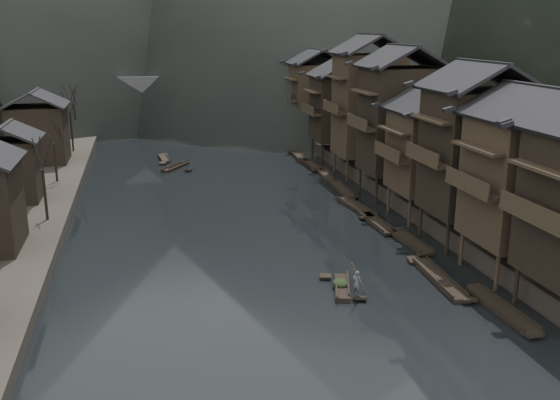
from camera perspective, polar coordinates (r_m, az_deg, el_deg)
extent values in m
plane|color=black|center=(42.15, -0.33, -8.16)|extent=(300.00, 300.00, 0.00)
cube|color=#2D2823|center=(90.34, 16.27, 4.70)|extent=(40.00, 200.00, 1.80)
cylinder|color=black|center=(42.15, 20.79, -7.32)|extent=(0.30, 0.30, 2.90)
cylinder|color=black|center=(43.67, 23.84, -6.85)|extent=(0.30, 0.30, 2.90)
cube|color=#342A1D|center=(38.13, 22.34, -1.60)|extent=(1.20, 5.70, 0.25)
cylinder|color=#342A1D|center=(43.85, 19.24, -6.28)|extent=(0.30, 0.30, 2.90)
cylinder|color=#342A1D|center=(47.70, 16.26, -4.25)|extent=(0.30, 0.30, 2.90)
cylinder|color=#342A1D|center=(45.32, 22.22, -5.87)|extent=(0.30, 0.30, 2.90)
cylinder|color=#342A1D|center=(49.05, 19.09, -3.95)|extent=(0.30, 0.30, 2.90)
cube|color=#342A1D|center=(45.81, 21.61, 1.70)|extent=(7.00, 6.00, 8.50)
cube|color=#342A1D|center=(43.82, 17.21, 0.94)|extent=(1.20, 5.70, 0.25)
cylinder|color=black|center=(49.52, 15.05, -3.43)|extent=(0.30, 0.30, 2.90)
cylinder|color=black|center=(53.59, 12.72, -1.82)|extent=(0.30, 0.30, 2.90)
cylinder|color=black|center=(50.82, 17.81, -3.16)|extent=(0.30, 0.30, 2.90)
cylinder|color=black|center=(54.80, 15.33, -1.62)|extent=(0.30, 0.30, 2.90)
cube|color=black|center=(51.48, 17.39, 4.19)|extent=(7.00, 6.00, 9.68)
cube|color=#342A1D|center=(49.72, 13.33, 3.53)|extent=(1.20, 5.70, 0.25)
cylinder|color=#342A1D|center=(55.50, 11.77, -1.17)|extent=(0.30, 0.30, 2.90)
cylinder|color=#342A1D|center=(59.72, 9.90, 0.12)|extent=(0.30, 0.30, 2.90)
cylinder|color=#342A1D|center=(56.66, 14.31, -0.98)|extent=(0.30, 0.30, 2.90)
cylinder|color=#342A1D|center=(60.80, 12.30, 0.27)|extent=(0.30, 0.30, 2.90)
cube|color=#342A1D|center=(57.76, 13.88, 4.37)|extent=(7.00, 6.00, 7.19)
cube|color=#342A1D|center=(56.18, 10.19, 3.90)|extent=(1.20, 5.70, 0.25)
cylinder|color=black|center=(62.58, 8.80, 0.88)|extent=(0.30, 0.30, 2.90)
cylinder|color=black|center=(66.94, 7.33, 1.90)|extent=(0.30, 0.30, 2.90)
cylinder|color=black|center=(63.62, 11.11, 1.01)|extent=(0.30, 0.30, 2.90)
cylinder|color=black|center=(67.91, 9.51, 2.01)|extent=(0.30, 0.30, 2.90)
cube|color=black|center=(64.65, 10.85, 7.17)|extent=(7.00, 6.00, 10.48)
cube|color=#342A1D|center=(63.26, 7.48, 6.66)|extent=(1.20, 5.70, 0.25)
cylinder|color=#342A1D|center=(70.79, 6.18, 2.69)|extent=(0.30, 0.30, 2.90)
cylinder|color=#342A1D|center=(75.24, 5.02, 3.49)|extent=(0.30, 0.30, 2.90)
cylinder|color=#342A1D|center=(71.71, 8.27, 2.78)|extent=(0.30, 0.30, 2.90)
cylinder|color=#342A1D|center=(76.11, 7.00, 3.57)|extent=(0.30, 0.30, 2.90)
cube|color=#342A1D|center=(72.86, 8.07, 8.59)|extent=(7.00, 6.00, 11.41)
cube|color=#342A1D|center=(71.63, 5.03, 8.10)|extent=(1.20, 5.70, 0.25)
cylinder|color=black|center=(80.11, 3.90, 4.25)|extent=(0.30, 0.30, 2.90)
cylinder|color=black|center=(84.64, 2.99, 4.88)|extent=(0.30, 0.30, 2.90)
cylinder|color=black|center=(80.92, 5.78, 4.32)|extent=(0.30, 0.30, 2.90)
cylinder|color=black|center=(85.41, 4.77, 4.94)|extent=(0.30, 0.30, 2.90)
cube|color=black|center=(82.42, 5.59, 8.33)|extent=(7.00, 6.00, 8.19)
cube|color=#342A1D|center=(81.33, 2.87, 8.00)|extent=(1.20, 5.70, 0.25)
cylinder|color=#342A1D|center=(91.48, 1.78, 5.70)|extent=(0.30, 0.30, 2.90)
cylinder|color=#342A1D|center=(96.08, 1.07, 6.18)|extent=(0.30, 0.30, 2.90)
cylinder|color=#342A1D|center=(92.20, 3.44, 5.75)|extent=(0.30, 0.30, 2.90)
cylinder|color=#342A1D|center=(96.75, 2.66, 6.23)|extent=(0.30, 0.30, 2.90)
cube|color=#342A1D|center=(93.78, 3.30, 9.52)|extent=(7.00, 6.00, 9.07)
cube|color=#342A1D|center=(92.82, 0.89, 9.20)|extent=(1.20, 5.70, 0.25)
cube|color=black|center=(64.24, -23.39, 2.72)|extent=(5.00, 5.00, 5.80)
cube|color=black|center=(81.60, -21.22, 5.80)|extent=(6.50, 6.50, 6.80)
cylinder|color=black|center=(43.37, -23.68, -4.05)|extent=(0.24, 0.24, 4.36)
cylinder|color=black|center=(56.70, -21.14, 0.66)|extent=(0.24, 0.24, 4.41)
cylinder|color=black|center=(70.59, -19.54, 3.45)|extent=(0.24, 0.24, 4.07)
cylinder|color=black|center=(87.42, -18.33, 6.13)|extent=(0.24, 0.24, 5.25)
cylinder|color=black|center=(99.68, -17.68, 7.12)|extent=(0.24, 0.24, 4.76)
cube|color=black|center=(41.18, 19.61, -9.49)|extent=(1.31, 6.83, 0.30)
cube|color=black|center=(41.11, 19.63, -9.27)|extent=(1.36, 6.70, 0.10)
cube|color=black|center=(43.70, 17.49, -7.62)|extent=(0.96, 0.86, 0.35)
cube|color=black|center=(38.65, 22.07, -11.22)|extent=(0.96, 0.86, 0.35)
cube|color=black|center=(44.73, 14.32, -7.02)|extent=(1.49, 7.61, 0.30)
cube|color=black|center=(44.67, 14.33, -6.81)|extent=(1.54, 7.46, 0.10)
cube|color=black|center=(47.62, 12.18, -5.30)|extent=(0.98, 0.97, 0.36)
cube|color=black|center=(41.85, 16.79, -8.62)|extent=(0.98, 0.97, 0.36)
cube|color=black|center=(51.57, 11.83, -3.81)|extent=(1.52, 6.15, 0.30)
cube|color=black|center=(51.51, 11.84, -3.62)|extent=(1.56, 6.03, 0.10)
cube|color=black|center=(54.12, 10.78, -2.66)|extent=(0.98, 0.81, 0.33)
cube|color=black|center=(48.96, 13.01, -4.76)|extent=(0.98, 0.81, 0.33)
cube|color=black|center=(55.98, 8.80, -2.10)|extent=(1.25, 6.37, 0.30)
cube|color=black|center=(55.92, 8.81, -1.93)|extent=(1.30, 6.24, 0.10)
cube|color=black|center=(58.68, 7.80, -1.09)|extent=(0.95, 0.80, 0.33)
cube|color=black|center=(53.23, 9.91, -2.93)|extent=(0.95, 0.80, 0.33)
cube|color=black|center=(60.40, 7.02, -0.72)|extent=(1.85, 7.18, 0.30)
cube|color=black|center=(60.35, 7.02, -0.55)|extent=(1.89, 7.05, 0.10)
cube|color=black|center=(63.56, 6.32, 0.26)|extent=(1.02, 0.97, 0.35)
cube|color=black|center=(57.19, 7.81, -1.53)|extent=(1.02, 0.97, 0.35)
cube|color=black|center=(67.05, 5.61, 0.97)|extent=(1.38, 7.25, 0.30)
cube|color=black|center=(67.01, 5.61, 1.11)|extent=(1.42, 7.11, 0.10)
cube|color=black|center=(70.17, 4.63, 1.77)|extent=(0.97, 0.92, 0.36)
cube|color=black|center=(63.89, 6.68, 0.33)|extent=(0.97, 0.92, 0.36)
cube|color=black|center=(73.11, 4.19, 2.23)|extent=(1.82, 6.65, 0.30)
cube|color=black|center=(73.07, 4.19, 2.36)|extent=(1.86, 6.53, 0.10)
cube|color=black|center=(75.92, 3.26, 2.85)|extent=(1.02, 0.91, 0.34)
cube|color=black|center=(70.28, 5.19, 1.77)|extent=(1.02, 0.91, 0.34)
cube|color=black|center=(78.59, 2.88, 3.19)|extent=(1.37, 6.49, 0.30)
cube|color=black|center=(78.55, 2.88, 3.32)|extent=(1.41, 6.36, 0.10)
cube|color=black|center=(81.51, 2.39, 3.75)|extent=(0.97, 0.83, 0.34)
cube|color=black|center=(75.62, 3.41, 2.80)|extent=(0.97, 0.83, 0.34)
cube|color=black|center=(83.84, 1.73, 3.99)|extent=(1.49, 6.75, 0.30)
cube|color=black|center=(83.80, 1.73, 4.11)|extent=(1.54, 6.62, 0.10)
cube|color=black|center=(86.82, 1.09, 4.49)|extent=(0.98, 0.88, 0.34)
cube|color=black|center=(80.82, 2.42, 3.64)|extent=(0.98, 0.88, 0.34)
cube|color=black|center=(89.53, 0.66, 4.74)|extent=(1.22, 6.79, 0.30)
cube|color=black|center=(89.50, 0.66, 4.85)|extent=(1.27, 6.66, 0.10)
cube|color=black|center=(92.61, 0.16, 5.19)|extent=(0.95, 0.85, 0.35)
cube|color=black|center=(86.41, 1.19, 4.43)|extent=(0.95, 0.85, 0.35)
cube|color=black|center=(78.72, -9.57, 3.01)|extent=(3.82, 5.25, 0.30)
cube|color=black|center=(78.68, -9.57, 3.14)|extent=(3.80, 5.18, 0.10)
cube|color=black|center=(80.84, -10.68, 3.39)|extent=(1.09, 1.04, 0.32)
cube|color=black|center=(76.56, -8.41, 2.81)|extent=(1.09, 1.04, 0.32)
cube|color=black|center=(83.87, -10.58, 3.73)|extent=(1.40, 5.01, 0.30)
cube|color=black|center=(83.83, -10.58, 3.85)|extent=(1.45, 4.91, 0.10)
cube|color=black|center=(86.16, -10.52, 4.14)|extent=(0.90, 0.69, 0.30)
cube|color=black|center=(81.52, -10.65, 3.49)|extent=(0.90, 0.69, 0.30)
cube|color=#4C4C4F|center=(110.45, -8.42, 10.33)|extent=(40.00, 6.00, 1.60)
cube|color=#4C4C4F|center=(107.66, -8.33, 10.89)|extent=(40.00, 0.50, 1.00)
cube|color=#4C4C4F|center=(113.03, -8.55, 11.10)|extent=(40.00, 0.50, 1.00)
cube|color=#4C4C4F|center=(110.73, -15.64, 7.85)|extent=(3.20, 6.00, 6.40)
cube|color=#4C4C4F|center=(110.64, -10.68, 8.15)|extent=(3.20, 6.00, 6.40)
cube|color=#4C4C4F|center=(111.30, -6.00, 8.37)|extent=(3.20, 6.00, 6.40)
cube|color=#4C4C4F|center=(112.77, -1.15, 8.55)|extent=(3.20, 6.00, 6.40)
cube|color=black|center=(42.22, 5.70, -7.98)|extent=(2.10, 4.33, 0.30)
cube|color=black|center=(42.15, 5.71, -7.76)|extent=(2.12, 4.26, 0.10)
cube|color=black|center=(43.71, 4.18, -6.90)|extent=(0.90, 0.74, 0.28)
cube|color=black|center=(40.66, 7.36, -8.78)|extent=(0.90, 0.74, 0.28)
ellipsoid|color=black|center=(42.15, 5.56, -7.15)|extent=(1.01, 1.33, 0.61)
imported|color=#525254|center=(40.57, 7.05, -7.27)|extent=(0.74, 0.74, 1.73)
cylinder|color=#8C7A51|center=(39.74, 7.44, -3.91)|extent=(1.94, 2.08, 3.28)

